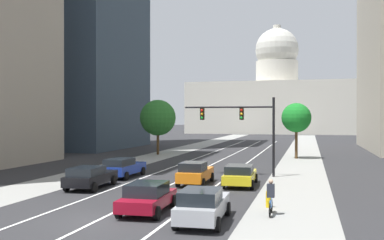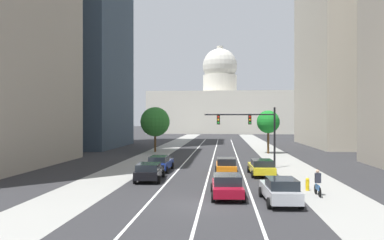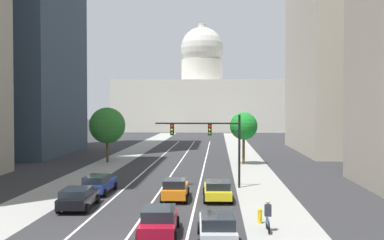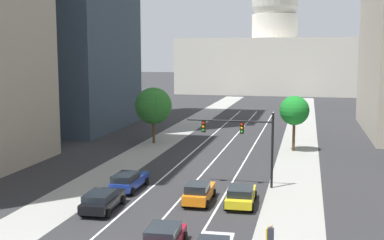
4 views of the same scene
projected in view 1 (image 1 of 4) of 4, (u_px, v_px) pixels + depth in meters
name	position (u px, v px, depth m)	size (l,w,h in m)	color
ground_plane	(237.00, 153.00, 58.76)	(400.00, 400.00, 0.00)	#2B2B2D
sidewalk_left	(164.00, 154.00, 56.09)	(4.37, 130.00, 0.01)	gray
sidewalk_right	(302.00, 157.00, 51.76)	(4.37, 130.00, 0.01)	gray
lane_stripe_left	(183.00, 163.00, 45.06)	(0.16, 90.00, 0.01)	white
lane_stripe_center	(213.00, 164.00, 44.26)	(0.16, 90.00, 0.01)	white
lane_stripe_right	(244.00, 165.00, 43.46)	(0.16, 90.00, 0.01)	white
capitol_building	(277.00, 100.00, 130.57)	(50.35, 22.36, 31.78)	beige
car_orange	(195.00, 173.00, 30.92)	(2.03, 4.60, 1.61)	orange
car_crimson	(147.00, 197.00, 21.86)	(2.24, 4.50, 1.47)	maroon
car_yellow	(240.00, 175.00, 30.24)	(2.28, 4.83, 1.45)	yellow
car_silver	(203.00, 205.00, 19.65)	(2.16, 4.76, 1.57)	#B2B5BA
car_black	(90.00, 177.00, 29.22)	(2.27, 4.81, 1.47)	black
car_blue	(123.00, 167.00, 34.49)	(2.01, 4.79, 1.53)	#1E389E
traffic_signal_mast	(244.00, 122.00, 35.37)	(7.31, 0.39, 6.26)	black
fire_hydrant	(268.00, 199.00, 23.01)	(0.26, 0.35, 0.91)	yellow
cyclist	(271.00, 197.00, 21.25)	(0.36, 1.70, 1.72)	black
street_tree_near_right	(296.00, 118.00, 50.18)	(3.33, 3.33, 6.31)	#51381E
street_tree_near_left	(158.00, 118.00, 55.59)	(4.51, 4.51, 6.89)	#51381E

